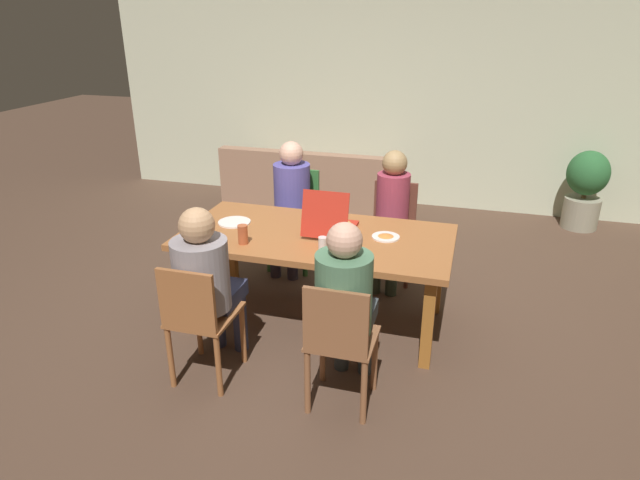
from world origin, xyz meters
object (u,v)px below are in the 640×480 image
person_2 (206,277)px  pizza_box_0 (331,225)px  drinking_glass_0 (323,245)px  chair_3 (295,216)px  drinking_glass_1 (243,235)px  potted_plant (585,187)px  plate_1 (234,222)px  couch (310,189)px  person_0 (391,209)px  person_1 (346,298)px  person_3 (291,196)px  dining_table (316,244)px  chair_2 (198,317)px  chair_1 (339,341)px  plate_0 (386,236)px  chair_0 (393,224)px

person_2 → pizza_box_0: (0.58, 0.92, 0.08)m
drinking_glass_0 → chair_3: bearing=116.2°
pizza_box_0 → chair_3: bearing=123.5°
drinking_glass_1 → potted_plant: (2.75, 3.07, -0.33)m
drinking_glass_1 → potted_plant: 4.13m
pizza_box_0 → plate_1: bearing=-176.7°
couch → drinking_glass_0: bearing=-71.0°
person_0 → chair_3: 0.97m
person_1 → person_3: bearing=118.8°
plate_1 → drinking_glass_0: drinking_glass_0 is taller
dining_table → couch: 2.56m
person_1 → person_3: size_ratio=1.00×
chair_3 → drinking_glass_1: 1.33m
chair_2 → person_3: person_3 is taller
dining_table → person_0: person_0 is taller
chair_2 → potted_plant: bearing=53.1°
chair_1 → person_3: bearing=116.9°
chair_3 → plate_0: size_ratio=4.43×
chair_2 → drinking_glass_1: 0.73m
dining_table → potted_plant: potted_plant is taller
person_3 → drinking_glass_0: person_3 is taller
person_0 → pizza_box_0: 0.82m
chair_2 → drinking_glass_1: (0.04, 0.65, 0.31)m
plate_0 → person_1: bearing=-95.0°
person_2 → plate_0: person_2 is taller
pizza_box_0 → couch: bearing=110.9°
person_0 → chair_2: size_ratio=1.38×
chair_0 → plate_0: bearing=-84.9°
pizza_box_0 → chair_1: bearing=-72.3°
chair_2 → person_3: 1.83m
chair_0 → person_2: size_ratio=0.72×
person_0 → couch: bearing=128.0°
person_2 → potted_plant: (2.79, 3.58, -0.23)m
couch → person_3: bearing=-79.1°
dining_table → person_2: person_2 is taller
chair_3 → person_1: bearing=-63.0°
person_2 → plate_0: 1.35m
person_3 → chair_0: bearing=8.0°
person_3 → person_2: bearing=-90.0°
plate_0 → drinking_glass_0: size_ratio=1.76×
dining_table → drinking_glass_1: (-0.46, -0.31, 0.15)m
chair_3 → person_3: bearing=-90.0°
drinking_glass_1 → potted_plant: bearing=48.1°
chair_1 → plate_0: 1.09m
person_1 → plate_0: bearing=85.0°
person_1 → drinking_glass_0: (-0.30, 0.53, 0.08)m
drinking_glass_0 → person_3: bearing=118.6°
person_0 → couch: (-1.23, 1.57, -0.41)m
plate_1 → potted_plant: size_ratio=0.29×
potted_plant → couch: bearing=-173.6°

